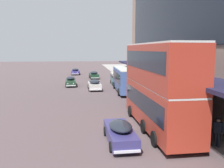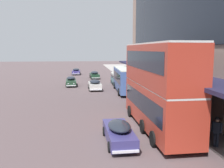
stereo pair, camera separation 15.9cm
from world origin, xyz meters
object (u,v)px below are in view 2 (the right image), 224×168
Objects in this scene: sedan_oncoming_rear at (119,132)px; sedan_trailing_near at (95,85)px; sedan_second_near at (95,75)px; pedestrian_at_kerb at (217,130)px; vw_van at (117,78)px; transit_bus_kerbside_rear at (157,84)px; sedan_trailing_mid at (76,71)px; transit_bus_kerbside_front at (125,78)px; sedan_far_back at (71,81)px.

sedan_oncoming_rear is 1.04× the size of sedan_trailing_near.
pedestrian_at_kerb reaches higher than sedan_second_near.
vw_van is 29.22m from pedestrian_at_kerb.
vw_van reaches higher than sedan_trailing_near.
transit_bus_kerbside_rear is 19.81m from sedan_trailing_near.
sedan_trailing_mid is (-3.97, 45.24, 0.01)m from sedan_oncoming_rear.
sedan_trailing_mid is 47.94m from pedestrian_at_kerb.
sedan_far_back is at bearing 138.43° from transit_bus_kerbside_front.
sedan_oncoming_rear is 6.02m from pedestrian_at_kerb.
transit_bus_kerbside_rear is 2.25× the size of sedan_oncoming_rear.
pedestrian_at_kerb is (2.17, -29.13, 0.08)m from vw_van.
sedan_trailing_near is 2.55× the size of pedestrian_at_kerb.
transit_bus_kerbside_front is 10.73m from sedan_far_back.
sedan_oncoming_rear is (-3.26, -2.56, -2.77)m from transit_bus_kerbside_rear.
sedan_oncoming_rear is at bearing -141.95° from transit_bus_kerbside_rear.
sedan_second_near reaches higher than sedan_trailing_mid.
sedan_trailing_near is at bearing 91.44° from sedan_oncoming_rear.
sedan_trailing_near is at bearing -126.26° from vw_van.
sedan_oncoming_rear is 1.08× the size of vw_van.
sedan_trailing_near reaches higher than sedan_second_near.
transit_bus_kerbside_front is 27.06m from sedan_trailing_mid.
sedan_trailing_mid reaches higher than sedan_oncoming_rear.
transit_bus_kerbside_front is 2.27× the size of sedan_trailing_mid.
pedestrian_at_kerb is at bearing -78.29° from sedan_trailing_mid.
sedan_far_back is at bearing -91.02° from sedan_trailing_mid.
transit_bus_kerbside_front reaches higher than sedan_second_near.
sedan_trailing_near is at bearing 101.21° from transit_bus_kerbside_rear.
transit_bus_kerbside_front is 5.23× the size of pedestrian_at_kerb.
transit_bus_kerbside_front is 1.98× the size of sedan_far_back.
sedan_trailing_near is (-4.22, 2.50, -1.19)m from transit_bus_kerbside_front.
transit_bus_kerbside_front is 17.76m from sedan_second_near.
sedan_far_back is 11.18m from sedan_second_near.
vw_van is at bearing 7.63° from sedan_far_back.
pedestrian_at_kerb is (10.07, -28.08, 0.40)m from sedan_far_back.
transit_bus_kerbside_rear is at bearing -90.74° from vw_van.
pedestrian_at_kerb is (5.68, -38.36, 0.41)m from sedan_second_near.
transit_bus_kerbside_rear is 25.15m from sedan_far_back.
sedan_second_near reaches higher than sedan_oncoming_rear.
sedan_trailing_near is 1.11× the size of sedan_trailing_mid.
transit_bus_kerbside_rear is 2.23× the size of sedan_second_near.
transit_bus_kerbside_rear is 2.59× the size of sedan_trailing_mid.
sedan_trailing_near is at bearing -81.69° from sedan_trailing_mid.
sedan_far_back is 18.86m from sedan_trailing_mid.
sedan_far_back is (-7.57, 23.83, -2.73)m from transit_bus_kerbside_rear.
sedan_far_back reaches higher than sedan_trailing_near.
sedan_far_back is 26.73m from sedan_oncoming_rear.
sedan_second_near is (0.08, 36.66, 0.03)m from sedan_oncoming_rear.
pedestrian_at_kerb reaches higher than sedan_trailing_mid.
sedan_trailing_mid is at bearing 106.42° from transit_bus_kerbside_front.
sedan_oncoming_rear is 1.15× the size of sedan_trailing_mid.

